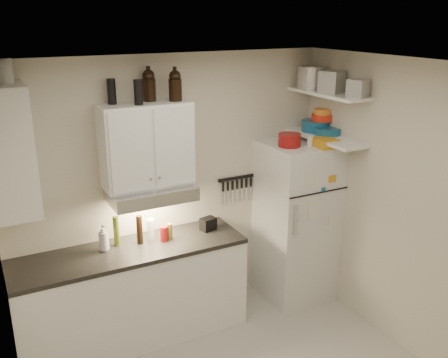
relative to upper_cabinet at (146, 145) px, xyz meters
name	(u,v)px	position (x,y,z in m)	size (l,w,h in m)	color
ceiling	(254,67)	(0.30, -1.33, 0.78)	(3.20, 3.00, 0.02)	silver
back_wall	(172,190)	(0.30, 0.18, -0.53)	(3.20, 0.02, 2.60)	beige
left_wall	(12,310)	(-1.31, -1.33, -0.53)	(0.02, 3.00, 2.60)	beige
right_wall	(412,213)	(1.91, -1.33, -0.53)	(0.02, 3.00, 2.60)	beige
base_cabinet	(133,296)	(-0.25, -0.14, -1.39)	(2.10, 0.60, 0.88)	white
countertop	(130,251)	(-0.25, -0.14, -0.93)	(2.10, 0.62, 0.04)	black
upper_cabinet	(146,145)	(0.00, 0.00, 0.00)	(0.80, 0.33, 0.75)	white
side_cabinet	(9,150)	(-1.14, -0.14, 0.12)	(0.33, 0.55, 1.00)	white
range_hood	(151,193)	(0.00, -0.06, -0.44)	(0.76, 0.46, 0.12)	silver
fridge	(296,221)	(1.55, -0.18, -0.98)	(0.70, 0.68, 1.70)	silver
shelf_hi	(328,93)	(1.75, -0.31, 0.38)	(0.30, 0.95, 0.03)	white
shelf_lo	(325,138)	(1.75, -0.31, -0.07)	(0.30, 0.95, 0.03)	white
knife_strip	(236,178)	(1.00, 0.15, -0.51)	(0.42, 0.02, 0.03)	black
dutch_oven	(289,140)	(1.37, -0.23, -0.06)	(0.22, 0.22, 0.13)	maroon
book_stack	(325,143)	(1.67, -0.41, -0.08)	(0.19, 0.24, 0.08)	orange
spice_jar	(310,141)	(1.56, -0.31, -0.08)	(0.06, 0.06, 0.10)	silver
stock_pot	(312,77)	(1.76, -0.04, 0.50)	(0.31, 0.31, 0.22)	silver
tin_a	(332,82)	(1.73, -0.37, 0.49)	(0.21, 0.19, 0.21)	#AAAAAD
tin_b	(358,88)	(1.78, -0.68, 0.47)	(0.16, 0.16, 0.16)	#AAAAAD
bowl_teal	(315,126)	(1.80, -0.08, 0.01)	(0.28, 0.28, 0.11)	#175880
bowl_orange	(322,118)	(1.85, -0.12, 0.10)	(0.22, 0.22, 0.07)	red
bowl_yellow	(323,112)	(1.85, -0.12, 0.16)	(0.17, 0.17, 0.06)	orange
plates	(327,131)	(1.82, -0.25, -0.02)	(0.28, 0.28, 0.07)	#175880
growler_a	(149,85)	(0.07, 0.07, 0.52)	(0.12, 0.12, 0.28)	black
growler_b	(175,85)	(0.28, -0.03, 0.51)	(0.12, 0.12, 0.28)	black
thermos_a	(138,92)	(-0.07, -0.07, 0.48)	(0.07, 0.07, 0.21)	black
thermos_b	(112,91)	(-0.26, 0.07, 0.48)	(0.07, 0.07, 0.21)	black
side_jar	(3,71)	(-1.10, -0.15, 0.72)	(0.14, 0.14, 0.18)	silver
soap_bottle	(103,236)	(-0.46, -0.06, -0.77)	(0.11, 0.11, 0.28)	white
pepper_mill	(170,231)	(0.15, -0.11, -0.83)	(0.05, 0.05, 0.16)	brown
oil_bottle	(116,231)	(-0.33, -0.01, -0.76)	(0.05, 0.05, 0.28)	#4B5916
vinegar_bottle	(140,230)	(-0.13, -0.07, -0.77)	(0.06, 0.06, 0.27)	black
clear_bottle	(151,229)	(-0.01, -0.03, -0.80)	(0.07, 0.07, 0.20)	silver
red_jar	(164,234)	(0.09, -0.12, -0.83)	(0.07, 0.07, 0.15)	maroon
caddy	(208,224)	(0.56, -0.08, -0.84)	(0.14, 0.10, 0.12)	black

